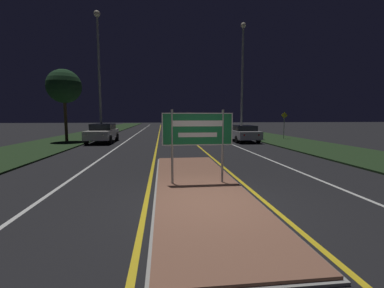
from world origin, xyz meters
TOP-DOWN VIEW (x-y plane):
  - ground_plane at (0.00, 0.00)m, footprint 160.00×160.00m
  - median_island at (0.00, 1.74)m, footprint 2.60×9.80m
  - verge_left at (-9.50, 20.00)m, footprint 5.00×100.00m
  - verge_right at (9.50, 20.00)m, footprint 5.00×100.00m
  - centre_line_yellow_left at (-1.49, 25.00)m, footprint 0.12×70.00m
  - centre_line_yellow_right at (1.49, 25.00)m, footprint 0.12×70.00m
  - lane_line_white_left at (-4.20, 25.00)m, footprint 0.12×70.00m
  - lane_line_white_right at (4.20, 25.00)m, footprint 0.12×70.00m
  - edge_line_white_left at (-7.20, 25.00)m, footprint 0.10×70.00m
  - edge_line_white_right at (7.20, 25.00)m, footprint 0.10×70.00m
  - highway_sign at (0.00, 1.74)m, footprint 2.15×0.07m
  - streetlight_left_near at (-6.24, 16.64)m, footprint 0.51×0.51m
  - streetlight_right_near at (6.44, 17.93)m, footprint 0.48×0.48m
  - car_receding_0 at (5.71, 15.21)m, footprint 1.99×4.72m
  - car_receding_1 at (5.95, 27.03)m, footprint 1.93×4.18m
  - car_approaching_0 at (-5.94, 15.70)m, footprint 1.97×4.81m
  - warning_sign at (10.08, 16.59)m, footprint 0.60×0.06m
  - roadside_palm_left at (-8.94, 16.19)m, footprint 2.71×2.71m

SIDE VIEW (x-z plane):
  - ground_plane at x=0.00m, z-range 0.00..0.00m
  - centre_line_yellow_left at x=-1.49m, z-range 0.00..0.01m
  - centre_line_yellow_right at x=1.49m, z-range 0.00..0.01m
  - lane_line_white_left at x=-4.20m, z-range 0.00..0.01m
  - lane_line_white_right at x=4.20m, z-range 0.00..0.01m
  - edge_line_white_left at x=-7.20m, z-range 0.00..0.01m
  - edge_line_white_right at x=7.20m, z-range 0.00..0.01m
  - verge_left at x=-9.50m, z-range 0.00..0.08m
  - verge_right at x=9.50m, z-range 0.00..0.08m
  - median_island at x=0.00m, z-range -0.01..0.09m
  - car_receding_0 at x=5.71m, z-range 0.04..1.42m
  - car_receding_1 at x=5.95m, z-range 0.06..1.42m
  - car_approaching_0 at x=-5.94m, z-range 0.05..1.58m
  - warning_sign at x=10.08m, z-range 0.33..2.77m
  - highway_sign at x=0.00m, z-range 0.55..2.80m
  - roadside_palm_left at x=-8.94m, z-range 1.62..7.45m
  - streetlight_right_near at x=6.44m, z-range 1.13..11.83m
  - streetlight_left_near at x=-6.24m, z-range 1.31..12.00m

